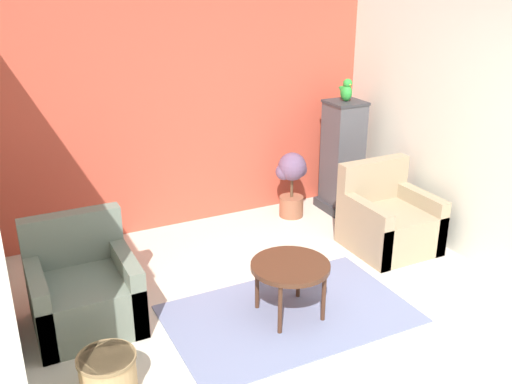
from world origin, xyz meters
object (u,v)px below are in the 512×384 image
(armchair_left, at_px, (84,292))
(birdcage, at_px, (342,158))
(armchair_right, at_px, (388,222))
(coffee_table, at_px, (290,269))
(wicker_basket, at_px, (108,374))
(parrot, at_px, (346,91))
(potted_plant, at_px, (292,179))

(armchair_left, bearing_deg, birdcage, 18.55)
(armchair_left, distance_m, armchair_right, 3.03)
(birdcage, bearing_deg, coffee_table, -134.29)
(armchair_right, xyz_separation_m, wicker_basket, (-3.06, -0.92, -0.12))
(coffee_table, distance_m, parrot, 2.58)
(potted_plant, xyz_separation_m, wicker_basket, (-2.57, -2.04, -0.29))
(potted_plant, height_order, wicker_basket, potted_plant)
(birdcage, xyz_separation_m, potted_plant, (-0.64, 0.06, -0.18))
(armchair_right, relative_size, birdcage, 0.66)
(birdcage, bearing_deg, wicker_basket, -148.32)
(armchair_left, bearing_deg, potted_plant, 23.94)
(coffee_table, distance_m, armchair_left, 1.66)
(wicker_basket, bearing_deg, armchair_right, 16.76)
(armchair_right, distance_m, parrot, 1.56)
(armchair_right, height_order, parrot, parrot)
(armchair_left, relative_size, birdcage, 0.66)
(armchair_left, distance_m, birdcage, 3.38)
(birdcage, relative_size, potted_plant, 1.70)
(armchair_left, relative_size, armchair_right, 1.00)
(armchair_right, distance_m, birdcage, 1.13)
(armchair_left, height_order, wicker_basket, armchair_left)
(coffee_table, bearing_deg, wicker_basket, -169.75)
(armchair_right, relative_size, parrot, 3.32)
(armchair_left, distance_m, parrot, 3.55)
(birdcage, distance_m, parrot, 0.79)
(armchair_left, bearing_deg, coffee_table, -22.57)
(coffee_table, distance_m, birdcage, 2.39)
(wicker_basket, bearing_deg, parrot, 31.71)
(armchair_left, xyz_separation_m, armchair_right, (3.03, 0.01, 0.00))
(armchair_left, bearing_deg, armchair_right, 0.15)
(armchair_right, xyz_separation_m, potted_plant, (-0.49, 1.12, 0.17))
(potted_plant, distance_m, wicker_basket, 3.30)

